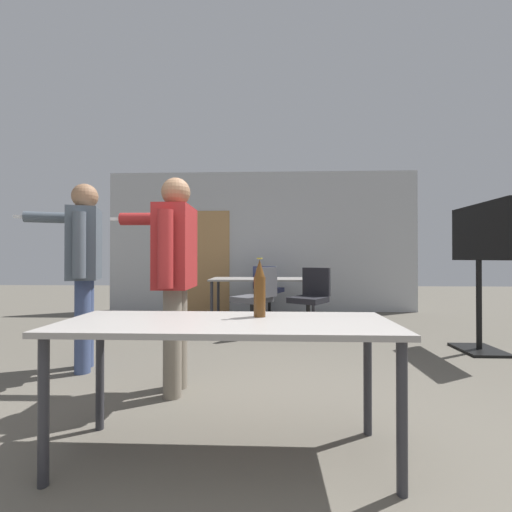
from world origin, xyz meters
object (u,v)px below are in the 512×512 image
at_px(person_right_polo, 174,263).
at_px(office_chair_near_pushed, 268,292).
at_px(beer_bottle, 260,289).
at_px(office_chair_mid_tucked, 311,302).
at_px(tv_screen, 479,259).
at_px(person_near_casual, 83,257).
at_px(office_chair_far_left, 256,302).

xyz_separation_m(person_right_polo, office_chair_near_pushed, (0.75, 3.74, -0.60)).
bearing_deg(person_right_polo, beer_bottle, -137.05).
height_order(person_right_polo, beer_bottle, person_right_polo).
bearing_deg(person_right_polo, office_chair_mid_tucked, -31.50).
height_order(tv_screen, office_chair_near_pushed, tv_screen).
height_order(office_chair_near_pushed, office_chair_mid_tucked, office_chair_mid_tucked).
xyz_separation_m(person_near_casual, office_chair_mid_tucked, (2.40, 1.81, -0.64)).
xyz_separation_m(office_chair_mid_tucked, beer_bottle, (-0.67, -3.06, 0.46)).
xyz_separation_m(office_chair_far_left, office_chair_near_pushed, (0.16, 1.60, -0.01)).
height_order(person_near_casual, person_right_polo, person_near_casual).
bearing_deg(office_chair_far_left, office_chair_near_pushed, 28.81).
distance_m(person_right_polo, office_chair_far_left, 2.30).
relative_size(office_chair_far_left, office_chair_near_pushed, 1.02).
bearing_deg(person_near_casual, office_chair_near_pushed, -48.64).
distance_m(person_right_polo, beer_bottle, 1.04).
distance_m(person_near_casual, office_chair_mid_tucked, 3.08).
relative_size(person_near_casual, beer_bottle, 5.25).
xyz_separation_m(person_right_polo, office_chair_mid_tucked, (1.38, 2.32, -0.59)).
xyz_separation_m(office_chair_far_left, beer_bottle, (0.12, -2.88, 0.44)).
bearing_deg(office_chair_near_pushed, person_near_casual, -98.04).
relative_size(tv_screen, beer_bottle, 4.99).
relative_size(office_chair_far_left, beer_bottle, 2.78).
xyz_separation_m(tv_screen, office_chair_near_pushed, (-2.45, 2.42, -0.63)).
relative_size(tv_screen, office_chair_far_left, 1.80).
bearing_deg(person_near_casual, person_right_polo, -136.20).
distance_m(person_near_casual, person_right_polo, 1.15).
distance_m(tv_screen, office_chair_mid_tucked, 2.17).
relative_size(office_chair_near_pushed, office_chair_mid_tucked, 1.00).
distance_m(tv_screen, person_right_polo, 3.46).
bearing_deg(beer_bottle, person_near_casual, 144.27).
relative_size(tv_screen, office_chair_mid_tucked, 1.83).
xyz_separation_m(office_chair_near_pushed, office_chair_mid_tucked, (0.63, -1.43, 0.00)).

